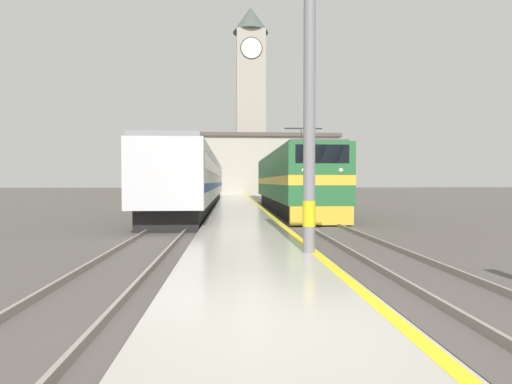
{
  "coord_description": "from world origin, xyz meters",
  "views": [
    {
      "loc": [
        -0.52,
        -4.79,
        1.95
      ],
      "look_at": [
        1.27,
        22.89,
        1.23
      ],
      "focal_mm": 28.0,
      "sensor_mm": 36.0,
      "label": 1
    }
  ],
  "objects_px": {
    "passenger_train": "(198,180)",
    "catenary_mast": "(312,93)",
    "clock_tower": "(251,95)",
    "locomotive_train": "(291,181)"
  },
  "relations": [
    {
      "from": "passenger_train",
      "to": "catenary_mast",
      "type": "distance_m",
      "value": 21.44
    },
    {
      "from": "passenger_train",
      "to": "clock_tower",
      "type": "relative_size",
      "value": 0.96
    },
    {
      "from": "locomotive_train",
      "to": "clock_tower",
      "type": "height_order",
      "value": "clock_tower"
    },
    {
      "from": "clock_tower",
      "to": "catenary_mast",
      "type": "bearing_deg",
      "value": -91.6
    },
    {
      "from": "locomotive_train",
      "to": "clock_tower",
      "type": "distance_m",
      "value": 47.17
    },
    {
      "from": "catenary_mast",
      "to": "locomotive_train",
      "type": "bearing_deg",
      "value": 83.07
    },
    {
      "from": "locomotive_train",
      "to": "catenary_mast",
      "type": "height_order",
      "value": "catenary_mast"
    },
    {
      "from": "catenary_mast",
      "to": "clock_tower",
      "type": "bearing_deg",
      "value": 88.4
    },
    {
      "from": "catenary_mast",
      "to": "clock_tower",
      "type": "height_order",
      "value": "clock_tower"
    },
    {
      "from": "locomotive_train",
      "to": "catenary_mast",
      "type": "bearing_deg",
      "value": -96.93
    }
  ]
}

